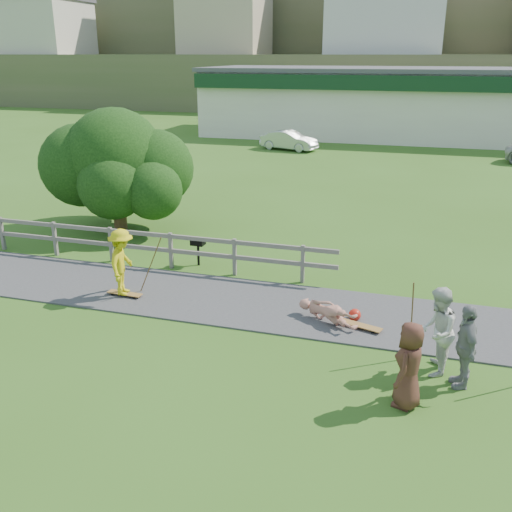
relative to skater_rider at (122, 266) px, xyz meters
The scene contains 17 objects.
ground 2.62m from the skater_rider, 22.85° to the right, with size 260.00×260.00×0.00m, color #345D1A.
path 2.49m from the skater_rider, 13.37° to the left, with size 34.00×3.00×0.04m, color #323235.
fence 3.31m from the skater_rider, 135.00° to the left, with size 15.05×0.10×1.10m.
strip_mall 34.60m from the skater_rider, 79.54° to the left, with size 32.50×10.75×5.10m.
skater_rider is the anchor object (origin of this frame).
skater_fallen 5.44m from the skater_rider, ahead, with size 1.59×0.38×0.58m, color #B77565.
spectator_a 7.99m from the skater_rider, 11.48° to the right, with size 0.89×0.69×1.82m, color silver.
spectator_b 8.56m from the skater_rider, 13.05° to the right, with size 0.99×0.41×1.69m, color gray.
spectator_c 7.92m from the skater_rider, 21.64° to the right, with size 0.80×0.52×1.64m, color #4F2A1F.
car_silver 25.09m from the skater_rider, 93.69° to the left, with size 1.34×3.85×1.27m, color #B4B8BC.
tree 6.45m from the skater_rider, 120.22° to the left, with size 5.60×5.60×3.34m, color black, non-canonical shape.
bbq 3.00m from the skater_rider, 71.18° to the left, with size 0.39×0.30×0.86m, color black, non-canonical shape.
longboard_rider 0.83m from the skater_rider, ahead, with size 0.96×0.24×0.11m, color olive, non-canonical shape.
longboard_fallen 6.26m from the skater_rider, ahead, with size 1.01×0.25×0.11m, color olive, non-canonical shape.
helmet 6.06m from the skater_rider, ahead, with size 0.30×0.30×0.30m, color red.
pole_rider 0.72m from the skater_rider, 33.69° to the left, with size 0.03×0.03×1.77m, color brown.
pole_spec_left 7.42m from the skater_rider, ahead, with size 0.03×0.03×1.72m, color brown.
Camera 1 is at (5.03, -11.29, 6.07)m, focal length 40.00 mm.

